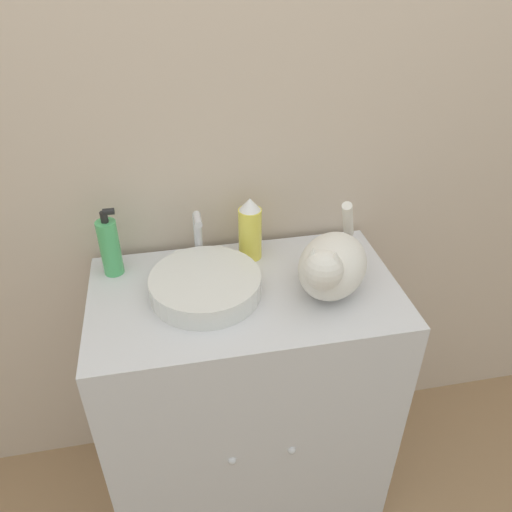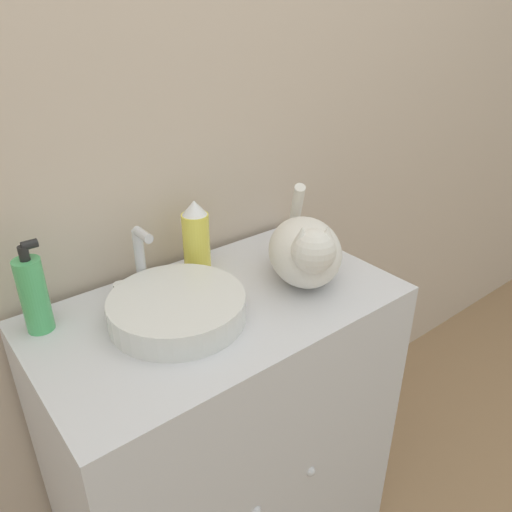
# 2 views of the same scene
# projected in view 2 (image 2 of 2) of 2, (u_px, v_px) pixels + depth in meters

# --- Properties ---
(wall_back) EXTENTS (6.00, 0.05, 2.50)m
(wall_back) POSITION_uv_depth(u_px,v_px,m) (145.00, 115.00, 1.16)
(wall_back) COLOR #C6B29E
(wall_back) RESTS_ON ground_plane
(vanity_cabinet) EXTENTS (0.84, 0.49, 0.87)m
(vanity_cabinet) POSITION_uv_depth(u_px,v_px,m) (225.00, 440.00, 1.34)
(vanity_cabinet) COLOR silver
(vanity_cabinet) RESTS_ON ground_plane
(sink_basin) EXTENTS (0.30, 0.30, 0.06)m
(sink_basin) POSITION_uv_depth(u_px,v_px,m) (177.00, 308.00, 1.07)
(sink_basin) COLOR silver
(sink_basin) RESTS_ON vanity_cabinet
(faucet) EXTENTS (0.15, 0.08, 0.17)m
(faucet) POSITION_uv_depth(u_px,v_px,m) (142.00, 265.00, 1.16)
(faucet) COLOR silver
(faucet) RESTS_ON vanity_cabinet
(cat) EXTENTS (0.28, 0.32, 0.21)m
(cat) POSITION_uv_depth(u_px,v_px,m) (306.00, 250.00, 1.19)
(cat) COLOR silver
(cat) RESTS_ON vanity_cabinet
(soap_bottle) EXTENTS (0.06, 0.06, 0.20)m
(soap_bottle) POSITION_uv_depth(u_px,v_px,m) (34.00, 294.00, 1.01)
(soap_bottle) COLOR #4CB266
(soap_bottle) RESTS_ON vanity_cabinet
(spray_bottle) EXTENTS (0.07, 0.07, 0.19)m
(spray_bottle) POSITION_uv_depth(u_px,v_px,m) (196.00, 238.00, 1.23)
(spray_bottle) COLOR #EADB4C
(spray_bottle) RESTS_ON vanity_cabinet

